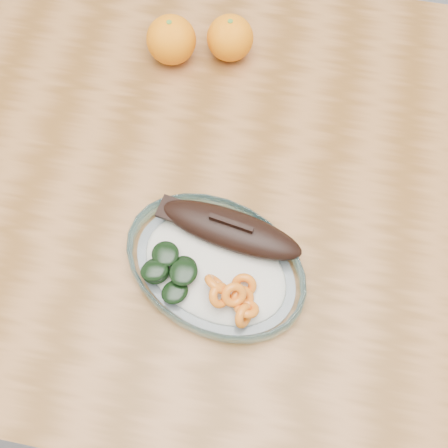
# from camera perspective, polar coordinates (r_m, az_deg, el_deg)

# --- Properties ---
(ground) EXTENTS (3.00, 3.00, 0.00)m
(ground) POSITION_cam_1_polar(r_m,az_deg,el_deg) (1.52, -2.10, -8.70)
(ground) COLOR slate
(ground) RESTS_ON ground
(dining_table) EXTENTS (1.20, 0.80, 0.75)m
(dining_table) POSITION_cam_1_polar(r_m,az_deg,el_deg) (0.91, -3.47, 2.35)
(dining_table) COLOR brown
(dining_table) RESTS_ON ground
(plated_meal) EXTENTS (0.58, 0.58, 0.08)m
(plated_meal) POSITION_cam_1_polar(r_m,az_deg,el_deg) (0.74, -0.85, -4.11)
(plated_meal) COLOR white
(plated_meal) RESTS_ON dining_table
(orange_left) EXTENTS (0.08, 0.08, 0.08)m
(orange_left) POSITION_cam_1_polar(r_m,az_deg,el_deg) (0.92, -5.38, 18.12)
(orange_left) COLOR #F56605
(orange_left) RESTS_ON dining_table
(orange_right) EXTENTS (0.07, 0.07, 0.07)m
(orange_right) POSITION_cam_1_polar(r_m,az_deg,el_deg) (0.92, 0.62, 18.37)
(orange_right) COLOR #F56605
(orange_right) RESTS_ON dining_table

